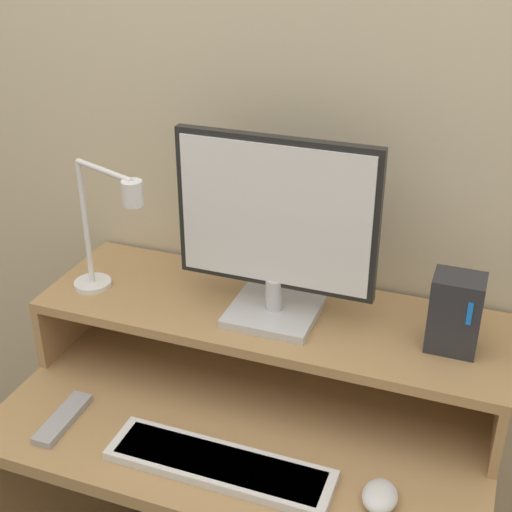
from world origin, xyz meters
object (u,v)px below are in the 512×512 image
(keyboard, at_px, (219,465))
(mouse, at_px, (380,496))
(remote_control, at_px, (63,419))
(monitor, at_px, (275,229))
(desk_lamp, at_px, (106,231))
(router_dock, at_px, (455,313))

(keyboard, height_order, mouse, mouse)
(mouse, height_order, remote_control, mouse)
(keyboard, bearing_deg, mouse, 3.97)
(monitor, xyz_separation_m, desk_lamp, (-0.36, -0.05, -0.04))
(router_dock, bearing_deg, remote_control, -158.07)
(monitor, bearing_deg, keyboard, -91.08)
(router_dock, distance_m, remote_control, 0.81)
(monitor, height_order, desk_lamp, monitor)
(router_dock, bearing_deg, monitor, -178.69)
(desk_lamp, bearing_deg, monitor, 8.40)
(mouse, bearing_deg, router_dock, 76.04)
(keyboard, bearing_deg, remote_control, 178.26)
(monitor, distance_m, mouse, 0.53)
(monitor, distance_m, keyboard, 0.46)
(monitor, bearing_deg, router_dock, 1.31)
(keyboard, bearing_deg, monitor, 88.92)
(desk_lamp, bearing_deg, mouse, -18.58)
(keyboard, relative_size, remote_control, 2.72)
(monitor, relative_size, keyboard, 0.95)
(router_dock, xyz_separation_m, remote_control, (-0.72, -0.29, -0.24))
(desk_lamp, distance_m, mouse, 0.76)
(desk_lamp, xyz_separation_m, keyboard, (0.35, -0.24, -0.32))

